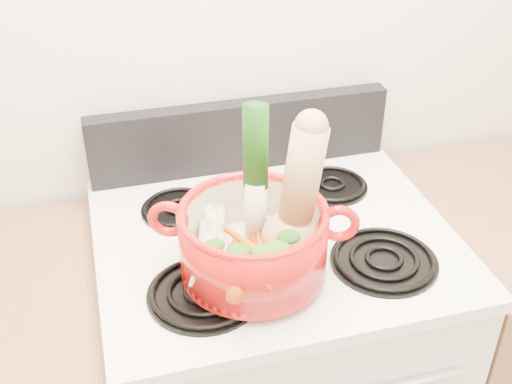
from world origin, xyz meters
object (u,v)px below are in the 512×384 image
object	(u,v)px
stove_body	(271,382)
leek	(256,175)
dutch_oven	(253,241)
squash	(296,196)

from	to	relation	value
stove_body	leek	distance (m)	0.70
stove_body	dutch_oven	bearing A→B (deg)	-122.41
stove_body	squash	world-z (taller)	squash
dutch_oven	squash	xyz separation A→B (m)	(0.08, -0.02, 0.10)
dutch_oven	squash	size ratio (longest dim) A/B	1.00
squash	leek	distance (m)	0.09
stove_body	squash	distance (m)	0.70
squash	dutch_oven	bearing A→B (deg)	173.83
leek	squash	bearing A→B (deg)	-24.05
dutch_oven	leek	bearing A→B (deg)	87.77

